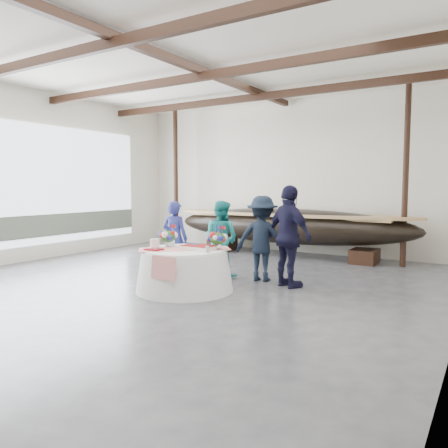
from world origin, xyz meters
The scene contains 12 objects.
floor centered at (0.00, 0.00, 0.00)m, with size 10.00×12.00×0.01m, color #3D3D42.
wall_back centered at (0.00, 6.00, 2.25)m, with size 10.00×0.02×4.50m, color silver.
ceiling centered at (0.00, 0.00, 4.50)m, with size 10.00×12.00×0.01m, color white.
pavilion_structure centered at (0.00, 0.86, 4.00)m, with size 9.80×11.76×4.50m.
open_bay centered at (-4.95, 1.00, 1.83)m, with size 0.03×7.00×3.20m.
longboat_display centered at (0.43, 5.07, 0.86)m, with size 7.16×1.43×1.34m.
banquet_table centered at (0.45, 0.31, 0.39)m, with size 1.83×1.83×0.79m.
tabletop_items centered at (0.44, 0.47, 0.93)m, with size 1.64×1.52×0.40m.
guest_woman_blue centered at (-0.58, 1.32, 0.82)m, with size 0.60×0.39×1.64m, color navy.
guest_woman_teal centered at (0.34, 1.76, 0.83)m, with size 0.80×0.63×1.65m, color teal.
guest_man_left centered at (1.30, 1.84, 0.88)m, with size 1.14×0.66×1.77m, color black.
guest_man_right centered at (2.01, 1.60, 0.99)m, with size 1.16×0.48×1.99m, color black.
Camera 1 is at (5.37, -6.18, 1.97)m, focal length 35.00 mm.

